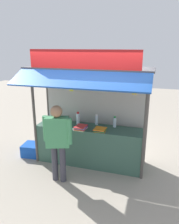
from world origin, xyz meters
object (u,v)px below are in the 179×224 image
(water_bottle_front_right, at_px, (96,120))
(banana_bunch_inner_left, at_px, (71,87))
(magazine_stack_far_left, at_px, (100,129))
(vendor_person, at_px, (58,137))
(water_bottle_left, at_px, (115,122))
(banana_bunch_inner_right, at_px, (135,91))
(banana_bunch_leftmost, at_px, (115,88))
(water_bottle_mid_right, at_px, (78,119))
(plastic_crate, at_px, (32,149))
(magazine_stack_back_left, at_px, (81,128))

(water_bottle_front_right, bearing_deg, banana_bunch_inner_left, -121.28)
(water_bottle_front_right, xyz_separation_m, magazine_stack_far_left, (0.17, -0.34, -0.09))
(vendor_person, bearing_deg, water_bottle_left, -150.48)
(banana_bunch_inner_right, xyz_separation_m, banana_bunch_leftmost, (-0.36, 0.00, 0.03))
(vendor_person, bearing_deg, banana_bunch_inner_left, -124.01)
(water_bottle_mid_right, distance_m, plastic_crate, 1.47)
(banana_bunch_inner_left, bearing_deg, water_bottle_front_right, 58.72)
(water_bottle_front_right, relative_size, vendor_person, 0.15)
(banana_bunch_inner_left, xyz_separation_m, banana_bunch_leftmost, (0.87, 0.00, 0.04))
(water_bottle_front_right, bearing_deg, magazine_stack_back_left, -123.57)
(banana_bunch_inner_left, height_order, vendor_person, banana_bunch_inner_left)
(vendor_person, bearing_deg, plastic_crate, -53.78)
(water_bottle_mid_right, relative_size, magazine_stack_far_left, 1.06)
(banana_bunch_inner_left, distance_m, plastic_crate, 2.10)
(water_bottle_mid_right, distance_m, banana_bunch_inner_left, 0.94)
(water_bottle_left, xyz_separation_m, banana_bunch_inner_left, (-0.78, -0.55, 0.83))
(water_bottle_front_right, relative_size, water_bottle_left, 0.98)
(banana_bunch_inner_right, xyz_separation_m, plastic_crate, (-2.44, 0.33, -1.69))
(water_bottle_front_right, distance_m, vendor_person, 1.15)
(water_bottle_mid_right, xyz_separation_m, magazine_stack_far_left, (0.57, -0.23, -0.11))
(magazine_stack_far_left, height_order, vendor_person, vendor_person)
(water_bottle_left, relative_size, magazine_stack_far_left, 0.88)
(banana_bunch_inner_left, distance_m, banana_bunch_inner_right, 1.22)
(magazine_stack_back_left, xyz_separation_m, magazine_stack_far_left, (0.42, 0.03, -0.01))
(magazine_stack_back_left, relative_size, banana_bunch_inner_left, 0.98)
(water_bottle_left, relative_size, water_bottle_mid_right, 0.83)
(banana_bunch_inner_left, xyz_separation_m, vendor_person, (-0.13, -0.45, -0.89))
(magazine_stack_back_left, relative_size, plastic_crate, 0.74)
(magazine_stack_back_left, distance_m, plastic_crate, 1.54)
(banana_bunch_inner_left, relative_size, vendor_person, 0.20)
(water_bottle_front_right, relative_size, plastic_crate, 0.57)
(magazine_stack_far_left, xyz_separation_m, banana_bunch_inner_right, (0.70, -0.25, 0.93))
(water_bottle_mid_right, bearing_deg, water_bottle_front_right, 15.02)
(water_bottle_front_right, xyz_separation_m, banana_bunch_inner_left, (-0.36, -0.59, 0.83))
(water_bottle_mid_right, height_order, magazine_stack_back_left, water_bottle_mid_right)
(plastic_crate, bearing_deg, water_bottle_front_right, 9.47)
(magazine_stack_back_left, xyz_separation_m, banana_bunch_leftmost, (0.76, -0.21, 0.95))
(water_bottle_mid_right, xyz_separation_m, magazine_stack_back_left, (0.16, -0.26, -0.10))
(magazine_stack_back_left, xyz_separation_m, banana_bunch_inner_right, (1.11, -0.21, 0.92))
(magazine_stack_back_left, distance_m, banana_bunch_leftmost, 1.23)
(water_bottle_front_right, distance_m, banana_bunch_inner_left, 1.08)
(water_bottle_left, distance_m, plastic_crate, 2.18)
(banana_bunch_leftmost, bearing_deg, banana_bunch_inner_right, -0.48)
(magazine_stack_back_left, bearing_deg, water_bottle_mid_right, 120.60)
(magazine_stack_far_left, xyz_separation_m, plastic_crate, (-1.74, 0.08, -0.76))
(banana_bunch_leftmost, bearing_deg, water_bottle_front_right, 131.15)
(magazine_stack_far_left, bearing_deg, banana_bunch_leftmost, -35.85)
(water_bottle_front_right, bearing_deg, banana_bunch_leftmost, -48.85)
(water_bottle_left, distance_m, magazine_stack_far_left, 0.41)
(banana_bunch_inner_right, height_order, vendor_person, banana_bunch_inner_right)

